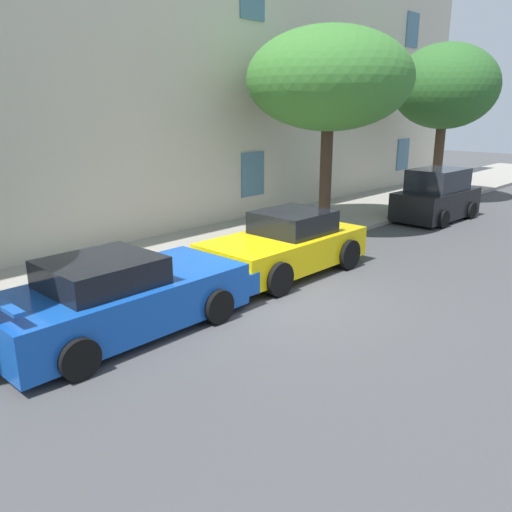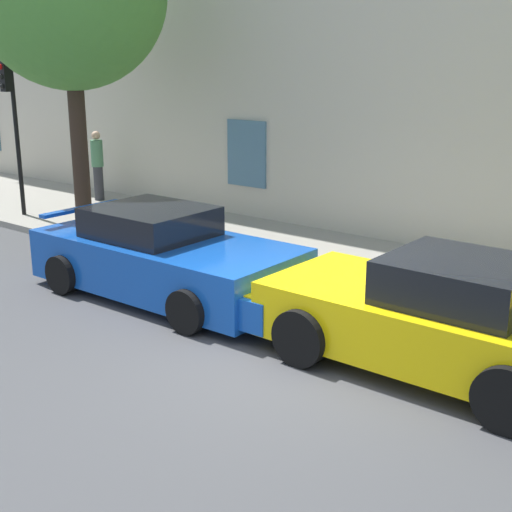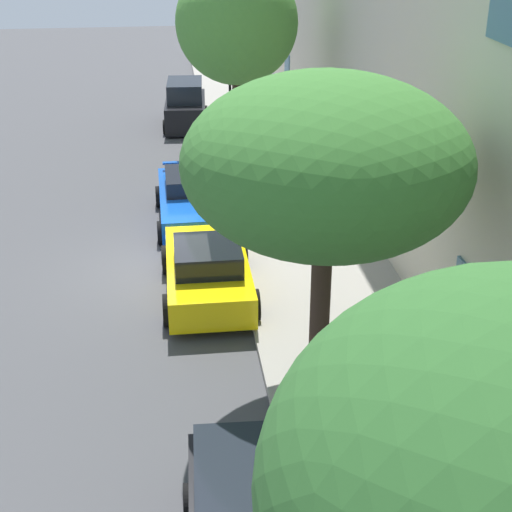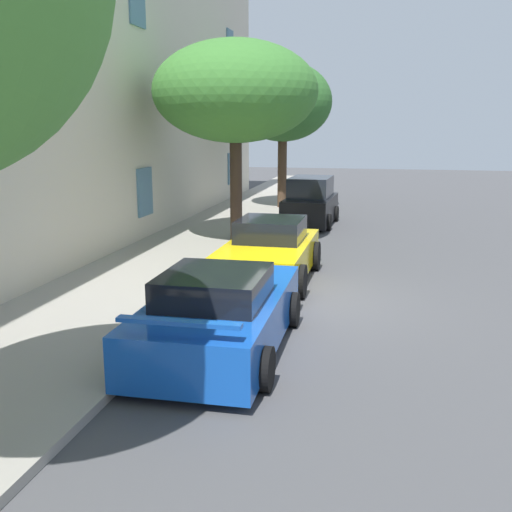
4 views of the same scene
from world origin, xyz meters
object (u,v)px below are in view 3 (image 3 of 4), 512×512
at_px(hatchback_distant, 186,107).
at_px(tree_far_end, 326,164).
at_px(sportscar_red_lead, 195,205).
at_px(traffic_light, 228,82).
at_px(tree_near_kerb, 237,23).
at_px(sportscar_yellow_flank, 207,268).
at_px(pedestrian_admiring, 291,122).

relative_size(hatchback_distant, tree_far_end, 0.62).
xyz_separation_m(sportscar_red_lead, tree_far_end, (8.50, 1.92, 4.01)).
height_order(tree_far_end, traffic_light, tree_far_end).
bearing_deg(tree_near_kerb, sportscar_yellow_flank, -10.63).
relative_size(tree_far_end, pedestrian_admiring, 3.38).
bearing_deg(traffic_light, sportscar_yellow_flank, -7.85).
distance_m(sportscar_red_lead, sportscar_yellow_flank, 4.23).
xyz_separation_m(hatchback_distant, tree_far_end, (18.88, 1.77, 3.78)).
bearing_deg(hatchback_distant, sportscar_red_lead, -0.85).
distance_m(sportscar_yellow_flank, pedestrian_admiring, 11.58).
relative_size(sportscar_yellow_flank, hatchback_distant, 1.23).
distance_m(sportscar_red_lead, tree_near_kerb, 6.50).
distance_m(tree_far_end, pedestrian_admiring, 15.73).
height_order(tree_near_kerb, tree_far_end, tree_near_kerb).
xyz_separation_m(tree_near_kerb, tree_far_end, (12.99, 0.20, -0.37)).
xyz_separation_m(sportscar_red_lead, pedestrian_admiring, (-6.69, 3.92, 0.46)).
distance_m(hatchback_distant, traffic_light, 4.33).
distance_m(sportscar_red_lead, tree_far_end, 9.59).
bearing_deg(tree_near_kerb, hatchback_distant, -165.06).
bearing_deg(sportscar_yellow_flank, tree_near_kerb, 169.37).
distance_m(sportscar_red_lead, traffic_light, 7.16).
bearing_deg(tree_near_kerb, sportscar_red_lead, -21.01).
xyz_separation_m(sportscar_red_lead, tree_near_kerb, (-4.49, 1.72, 4.38)).
xyz_separation_m(sportscar_yellow_flank, pedestrian_admiring, (-10.92, 3.83, 0.42)).
bearing_deg(sportscar_red_lead, tree_far_end, 12.73).
height_order(tree_near_kerb, pedestrian_admiring, tree_near_kerb).
bearing_deg(tree_far_end, pedestrian_admiring, 172.50).
height_order(sportscar_red_lead, tree_far_end, tree_far_end).
bearing_deg(sportscar_red_lead, traffic_light, 166.60).
bearing_deg(sportscar_yellow_flank, tree_far_end, 23.20).
relative_size(tree_near_kerb, traffic_light, 1.89).
relative_size(sportscar_red_lead, traffic_light, 1.35).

